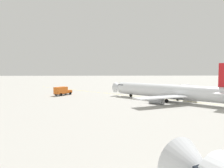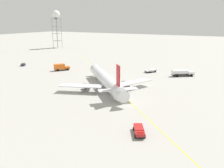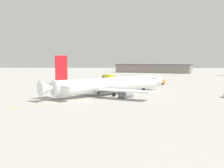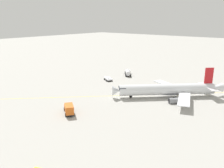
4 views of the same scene
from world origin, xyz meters
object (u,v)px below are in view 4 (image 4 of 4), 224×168
object	(u,v)px
catering_truck_truck	(69,109)
fuel_tanker_truck	(128,72)
airliner_main	(168,90)
pushback_tug_truck	(108,79)

from	to	relation	value
catering_truck_truck	fuel_tanker_truck	world-z (taller)	catering_truck_truck
catering_truck_truck	fuel_tanker_truck	distance (m)	54.76
airliner_main	fuel_tanker_truck	xyz separation A→B (m)	(31.60, -18.45, -1.16)
airliner_main	catering_truck_truck	size ratio (longest dim) A/B	4.54
catering_truck_truck	pushback_tug_truck	size ratio (longest dim) A/B	1.23
airliner_main	pushback_tug_truck	bearing A→B (deg)	-51.00
fuel_tanker_truck	catering_truck_truck	bearing A→B (deg)	157.90
pushback_tug_truck	fuel_tanker_truck	world-z (taller)	fuel_tanker_truck
catering_truck_truck	pushback_tug_truck	bearing A→B (deg)	-30.97
catering_truck_truck	airliner_main	bearing A→B (deg)	-79.97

